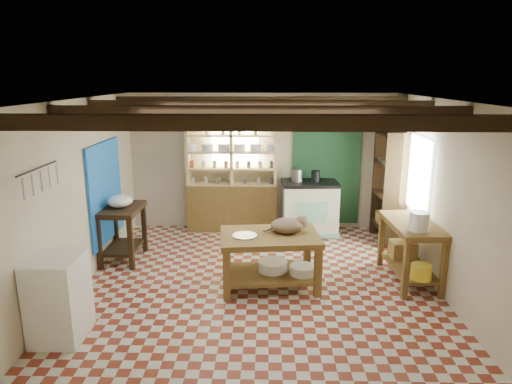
{
  "coord_description": "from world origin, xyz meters",
  "views": [
    {
      "loc": [
        0.11,
        -6.11,
        2.89
      ],
      "look_at": [
        -0.04,
        0.3,
        1.26
      ],
      "focal_mm": 32.0,
      "sensor_mm": 36.0,
      "label": 1
    }
  ],
  "objects_px": {
    "stove": "(309,207)",
    "cat": "(287,226)",
    "white_cabinet": "(59,298)",
    "work_table": "(270,260)",
    "right_counter": "(410,252)",
    "prep_table": "(123,234)"
  },
  "relations": [
    {
      "from": "stove",
      "to": "cat",
      "type": "distance_m",
      "value": 2.3
    },
    {
      "from": "white_cabinet",
      "to": "work_table",
      "type": "bearing_deg",
      "value": 28.95
    },
    {
      "from": "cat",
      "to": "white_cabinet",
      "type": "bearing_deg",
      "value": -167.3
    },
    {
      "from": "stove",
      "to": "right_counter",
      "type": "bearing_deg",
      "value": -61.62
    },
    {
      "from": "stove",
      "to": "cat",
      "type": "xyz_separation_m",
      "value": [
        -0.51,
        -2.21,
        0.37
      ]
    },
    {
      "from": "work_table",
      "to": "prep_table",
      "type": "height_order",
      "value": "prep_table"
    },
    {
      "from": "stove",
      "to": "white_cabinet",
      "type": "xyz_separation_m",
      "value": [
        -3.13,
        -3.65,
        -0.02
      ]
    },
    {
      "from": "prep_table",
      "to": "cat",
      "type": "distance_m",
      "value": 2.76
    },
    {
      "from": "cat",
      "to": "work_table",
      "type": "bearing_deg",
      "value": -178.69
    },
    {
      "from": "stove",
      "to": "prep_table",
      "type": "xyz_separation_m",
      "value": [
        -3.11,
        -1.39,
        -0.06
      ]
    },
    {
      "from": "work_table",
      "to": "stove",
      "type": "height_order",
      "value": "stove"
    },
    {
      "from": "stove",
      "to": "prep_table",
      "type": "height_order",
      "value": "stove"
    },
    {
      "from": "work_table",
      "to": "right_counter",
      "type": "distance_m",
      "value": 2.04
    },
    {
      "from": "work_table",
      "to": "white_cabinet",
      "type": "bearing_deg",
      "value": -156.24
    },
    {
      "from": "cat",
      "to": "right_counter",
      "type": "bearing_deg",
      "value": -11.56
    },
    {
      "from": "stove",
      "to": "white_cabinet",
      "type": "bearing_deg",
      "value": -133.71
    },
    {
      "from": "work_table",
      "to": "cat",
      "type": "bearing_deg",
      "value": 11.31
    },
    {
      "from": "stove",
      "to": "right_counter",
      "type": "height_order",
      "value": "stove"
    },
    {
      "from": "work_table",
      "to": "white_cabinet",
      "type": "height_order",
      "value": "white_cabinet"
    },
    {
      "from": "prep_table",
      "to": "right_counter",
      "type": "height_order",
      "value": "right_counter"
    },
    {
      "from": "stove",
      "to": "cat",
      "type": "bearing_deg",
      "value": -106.14
    },
    {
      "from": "stove",
      "to": "cat",
      "type": "height_order",
      "value": "stove"
    }
  ]
}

